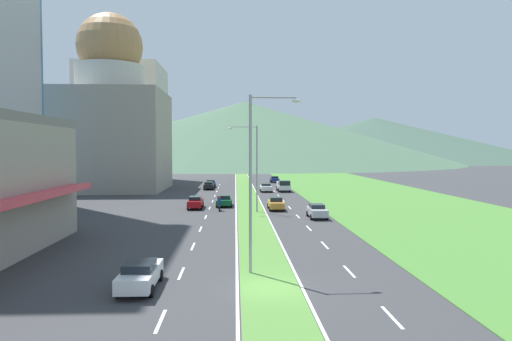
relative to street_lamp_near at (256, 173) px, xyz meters
name	(u,v)px	position (x,y,z in m)	size (l,w,h in m)	color
ground_plane	(270,289)	(0.64, -3.06, -6.08)	(600.00, 600.00, 0.00)	#38383A
grass_median	(245,190)	(0.64, 56.94, -6.05)	(3.20, 240.00, 0.06)	#518438
grass_verge_right	(357,189)	(21.24, 56.94, -6.05)	(24.00, 240.00, 0.06)	#477F33
lane_dash_left_2	(161,321)	(-4.46, -7.55, -6.07)	(0.16, 2.80, 0.01)	silver
lane_dash_left_3	(181,273)	(-4.46, 0.21, -6.07)	(0.16, 2.80, 0.01)	silver
lane_dash_left_4	(193,246)	(-4.46, 7.96, -6.07)	(0.16, 2.80, 0.01)	silver
lane_dash_left_5	(200,229)	(-4.46, 15.72, -6.07)	(0.16, 2.80, 0.01)	silver
lane_dash_left_6	(206,217)	(-4.46, 23.47, -6.07)	(0.16, 2.80, 0.01)	silver
lane_dash_left_7	(210,208)	(-4.46, 31.23, -6.07)	(0.16, 2.80, 0.01)	silver
lane_dash_left_8	(213,201)	(-4.46, 38.98, -6.07)	(0.16, 2.80, 0.01)	silver
lane_dash_left_9	(215,196)	(-4.46, 46.74, -6.07)	(0.16, 2.80, 0.01)	silver
lane_dash_left_10	(217,191)	(-4.46, 54.50, -6.07)	(0.16, 2.80, 0.01)	silver
lane_dash_left_11	(218,188)	(-4.46, 62.25, -6.07)	(0.16, 2.80, 0.01)	silver
lane_dash_left_12	(220,185)	(-4.46, 70.01, -6.07)	(0.16, 2.80, 0.01)	silver
lane_dash_right_2	(392,317)	(5.74, -7.55, -6.07)	(0.16, 2.80, 0.01)	silver
lane_dash_right_3	(349,271)	(5.74, 0.21, -6.07)	(0.16, 2.80, 0.01)	silver
lane_dash_right_4	(325,245)	(5.74, 7.96, -6.07)	(0.16, 2.80, 0.01)	silver
lane_dash_right_5	(309,228)	(5.74, 15.72, -6.07)	(0.16, 2.80, 0.01)	silver
lane_dash_right_6	(298,216)	(5.74, 23.47, -6.07)	(0.16, 2.80, 0.01)	silver
lane_dash_right_7	(290,208)	(5.74, 31.23, -6.07)	(0.16, 2.80, 0.01)	silver
lane_dash_right_8	(283,201)	(5.74, 38.98, -6.07)	(0.16, 2.80, 0.01)	silver
lane_dash_right_9	(278,196)	(5.74, 46.74, -6.07)	(0.16, 2.80, 0.01)	silver
lane_dash_right_10	(274,191)	(5.74, 54.50, -6.07)	(0.16, 2.80, 0.01)	silver
lane_dash_right_11	(271,188)	(5.74, 62.25, -6.07)	(0.16, 2.80, 0.01)	silver
lane_dash_right_12	(268,185)	(5.74, 70.01, -6.07)	(0.16, 2.80, 0.01)	silver
edge_line_median_left	(236,190)	(-1.11, 56.94, -6.07)	(0.16, 240.00, 0.01)	silver
edge_line_median_right	(255,190)	(2.39, 56.94, -6.07)	(0.16, 240.00, 0.01)	silver
domed_building	(111,120)	(-23.83, 58.47, 6.79)	(19.47, 19.47, 31.97)	#9E9384
midrise_colored	(124,124)	(-26.84, 80.81, 7.12)	(17.83, 17.83, 26.39)	beige
hill_far_left	(95,127)	(-75.34, 223.30, 12.96)	(207.55, 207.55, 38.07)	#516B56
hill_far_center	(244,132)	(3.60, 221.51, 10.33)	(220.23, 220.23, 32.81)	#47664C
hill_far_right	(373,139)	(91.89, 282.35, 8.32)	(218.52, 218.52, 28.80)	#3D5647
street_lamp_near	(256,173)	(0.00, 0.00, 0.00)	(3.10, 0.29, 10.68)	#99999E
street_lamp_mid	(254,163)	(0.97, 27.03, -0.19)	(3.50, 0.28, 10.23)	#99999E
car_0	(211,183)	(-6.03, 63.75, -5.33)	(1.87, 4.11, 1.44)	navy
car_1	(140,274)	(-6.29, -2.81, -5.29)	(1.89, 4.69, 1.50)	silver
car_2	(195,202)	(-6.22, 30.97, -5.28)	(1.85, 4.78, 1.55)	maroon
car_3	(275,179)	(7.62, 76.05, -5.35)	(1.95, 4.11, 1.41)	navy
car_4	(266,187)	(4.15, 53.58, -5.32)	(2.00, 4.39, 1.44)	silver
car_5	(224,200)	(-2.68, 33.16, -5.32)	(2.04, 4.68, 1.47)	#0C5128
car_6	(209,185)	(-6.10, 58.67, -5.34)	(1.86, 4.49, 1.42)	black
car_7	(276,203)	(3.79, 29.28, -5.29)	(1.88, 4.50, 1.56)	#C6842D
car_8	(317,211)	(7.64, 22.11, -5.30)	(1.87, 4.19, 1.50)	#B2B2B7
pickup_truck_0	(284,186)	(7.32, 53.76, -5.09)	(2.18, 5.40, 2.00)	silver
motorcycle_rider	(219,205)	(-3.12, 28.52, -5.33)	(0.36, 2.00, 1.80)	black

